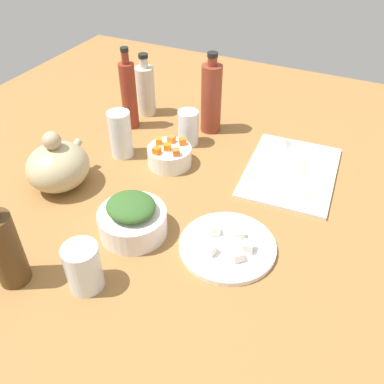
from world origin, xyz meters
TOP-DOWN VIEW (x-y plane):
  - tabletop at (0.00, 0.00)cm, footprint 190.00×190.00cm
  - cutting_board at (24.29, -17.90)cm, footprint 33.05×25.06cm
  - plate_tofu at (-8.75, -12.74)cm, footprint 21.18×21.18cm
  - bowl_greens at (-13.20, 8.37)cm, footprint 15.31×15.31cm
  - bowl_carrots at (14.18, 13.58)cm, footprint 12.04×12.04cm
  - teapot at (-6.22, 34.43)cm, footprint 17.77×15.33cm
  - bottle_0 at (-34.90, 22.86)cm, footprint 6.19×6.19cm
  - bottle_1 at (37.19, 34.27)cm, footprint 6.00×6.00cm
  - bottle_2 at (27.65, 34.29)cm, footprint 4.70×4.70cm
  - bottle_3 at (36.22, 10.91)cm, footprint 6.09×6.09cm
  - drinking_glass_0 at (-29.95, 8.92)cm, footprint 7.05×7.05cm
  - drinking_glass_1 at (12.60, 28.00)cm, footprint 6.30×6.30cm
  - drinking_glass_2 at (26.22, 13.73)cm, footprint 6.03×6.03cm
  - carrot_cube_0 at (10.36, 15.27)cm, footprint 1.99×1.99cm
  - carrot_cube_1 at (14.69, 17.01)cm, footprint 2.46×2.46cm
  - carrot_cube_2 at (17.39, 11.14)cm, footprint 2.52×2.52cm
  - carrot_cube_3 at (11.88, 10.28)cm, footprint 2.51×2.51cm
  - carrot_cube_4 at (13.13, 13.57)cm, footprint 2.33×2.33cm
  - carrot_cube_5 at (17.12, 14.43)cm, footprint 2.07×2.07cm
  - chopped_greens_mound at (-13.20, 8.37)cm, footprint 11.71×12.36cm
  - tofu_cube_0 at (-11.92, -16.18)cm, footprint 3.11×3.11cm
  - tofu_cube_1 at (-6.02, -14.35)cm, footprint 2.96×2.96cm
  - tofu_cube_2 at (-12.62, -10.34)cm, footprint 2.56×2.56cm
  - tofu_cube_3 at (-6.97, -8.75)cm, footprint 3.09×3.09cm
  - tofu_cube_4 at (-8.52, -17.23)cm, footprint 2.52×2.52cm
  - dumpling_0 at (25.57, -20.47)cm, footprint 4.80×4.32cm
  - dumpling_1 at (35.61, -12.48)cm, footprint 5.73×5.73cm
  - dumpling_2 at (13.62, -23.68)cm, footprint 5.55×5.45cm

SIDE VIEW (x-z plane):
  - tabletop at x=0.00cm, z-range 0.00..3.00cm
  - cutting_board at x=24.29cm, z-range 3.00..4.00cm
  - plate_tofu at x=-8.75cm, z-range 3.00..4.20cm
  - dumpling_2 at x=13.62cm, z-range 4.00..6.42cm
  - dumpling_1 at x=35.61cm, z-range 4.00..6.58cm
  - tofu_cube_0 at x=-11.92cm, z-range 4.20..6.40cm
  - tofu_cube_1 at x=-6.02cm, z-range 4.20..6.40cm
  - tofu_cube_2 at x=-12.62cm, z-range 4.20..6.40cm
  - tofu_cube_3 at x=-6.97cm, z-range 4.20..6.40cm
  - tofu_cube_4 at x=-8.52cm, z-range 4.20..6.40cm
  - dumpling_0 at x=25.57cm, z-range 4.00..6.91cm
  - bowl_carrots at x=14.18cm, z-range 3.00..8.29cm
  - bowl_greens at x=-13.20cm, z-range 3.00..8.97cm
  - drinking_glass_0 at x=-29.95cm, z-range 3.00..13.27cm
  - drinking_glass_2 at x=26.22cm, z-range 3.00..13.36cm
  - teapot at x=-6.22cm, z-range 1.20..16.99cm
  - carrot_cube_0 at x=10.36cm, z-range 8.29..10.09cm
  - carrot_cube_1 at x=14.69cm, z-range 8.29..10.09cm
  - carrot_cube_2 at x=17.39cm, z-range 8.29..10.09cm
  - carrot_cube_3 at x=11.88cm, z-range 8.29..10.09cm
  - carrot_cube_4 at x=13.13cm, z-range 8.29..10.09cm
  - carrot_cube_5 at x=17.12cm, z-range 8.29..10.09cm
  - drinking_glass_1 at x=12.60cm, z-range 3.00..16.38cm
  - chopped_greens_mound at x=-13.20cm, z-range 8.97..12.52cm
  - bottle_1 at x=37.19cm, z-range 1.39..21.39cm
  - bottle_0 at x=-34.90cm, z-range 1.45..22.16cm
  - bottle_2 at x=27.65cm, z-range 1.25..26.31cm
  - bottle_3 at x=36.22cm, z-range 1.60..26.07cm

